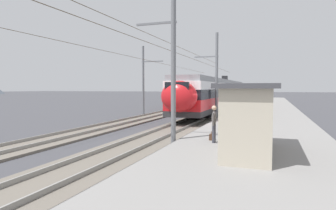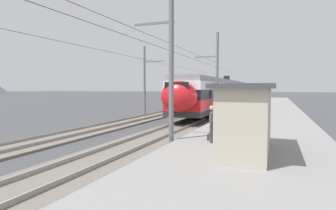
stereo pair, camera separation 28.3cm
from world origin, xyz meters
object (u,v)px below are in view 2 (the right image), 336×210
Objects in this scene: train_far_track at (208,92)px; platform_sign at (228,99)px; potted_plant_platform_edge at (241,119)px; catenary_mast_mid at (216,76)px; train_near_platform at (219,93)px; potted_plant_by_shelter at (232,119)px; catenary_mast_west at (169,61)px; handbag_beside_passenger at (209,137)px; catenary_mast_far_side at (146,78)px; passenger_walking at (212,122)px; platform_shelter at (247,118)px.

train_far_track is 30.40m from platform_sign.
catenary_mast_mid is at bearing 30.10° from potted_plant_platform_edge.
potted_plant_by_shelter is at bearing -166.36° from train_near_platform.
handbag_beside_passenger is (0.47, -1.89, -3.61)m from catenary_mast_west.
platform_sign is 3.21× the size of potted_plant_by_shelter.
potted_plant_by_shelter is at bearing -163.77° from platform_sign.
train_near_platform is 0.79× the size of catenary_mast_mid.
catenary_mast_west is 99.46× the size of handbag_beside_passenger.
catenary_mast_west is at bearing -151.44° from catenary_mast_far_side.
passenger_walking reaches higher than potted_plant_platform_edge.
potted_plant_by_shelter is (6.42, -2.11, -3.36)m from catenary_mast_west.
catenary_mast_mid is 57.74× the size of potted_plant_by_shelter.
train_near_platform is at bearing 13.23° from platform_sign.
train_near_platform reaches higher than potted_plant_by_shelter.
train_far_track is 38.45m from catenary_mast_west.
catenary_mast_west is 8.91m from platform_sign.
catenary_mast_mid is (-10.62, -1.64, 1.68)m from train_near_platform.
train_near_platform is 9.35m from catenary_mast_far_side.
catenary_mast_west is at bearing 103.87° from handbag_beside_passenger.
train_far_track is 14.03× the size of platform_sign.
platform_sign is at bearing -9.93° from catenary_mast_west.
handbag_beside_passenger is (0.60, 0.23, -0.80)m from passenger_walking.
platform_shelter is at bearing -167.30° from platform_sign.
passenger_walking reaches higher than handbag_beside_passenger.
potted_plant_platform_edge is at bearing -163.33° from train_far_track.
platform_shelter is at bearing -163.63° from catenary_mast_mid.
train_far_track is 38.97m from passenger_walking.
potted_plant_platform_edge is (-1.86, -1.16, -1.27)m from platform_sign.
catenary_mast_far_side reaches higher than passenger_walking.
train_near_platform is 78.11× the size of handbag_beside_passenger.
platform_shelter is at bearing -132.80° from passenger_walking.
passenger_walking is at bearing -170.30° from train_near_platform.
train_near_platform and train_far_track have the same top height.
catenary_mast_far_side is 21.77m from platform_shelter.
platform_shelter is at bearing -138.49° from handbag_beside_passenger.
platform_sign is 3.04× the size of potted_plant_platform_edge.
handbag_beside_passenger is at bearing -177.19° from platform_sign.
catenary_mast_far_side reaches higher than potted_plant_by_shelter.
catenary_mast_mid is at bearing 23.59° from potted_plant_by_shelter.
catenary_mast_west is 8.26× the size of platform_shelter.
passenger_walking is 6.58m from potted_plant_by_shelter.
platform_shelter is (-8.36, -1.14, 0.92)m from potted_plant_platform_edge.
potted_plant_platform_edge is at bearing -129.37° from catenary_mast_far_side.
potted_plant_by_shelter is (-9.57, -10.81, -3.14)m from catenary_mast_far_side.
catenary_mast_far_side is 12.77m from platform_sign.
catenary_mast_far_side is 19.10m from handbag_beside_passenger.
potted_plant_platform_edge is at bearing -148.04° from platform_sign.
platform_shelter reaches higher than handbag_beside_passenger.
train_near_platform reaches higher than passenger_walking.
catenary_mast_mid is 3.61m from platform_sign.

